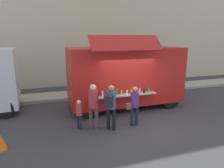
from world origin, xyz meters
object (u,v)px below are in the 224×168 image
trash_bin (170,81)px  customer_mid_with_backpack (111,103)px  child_near_queue (79,112)px  traffic_cone_orange (0,141)px  customer_rear_waiting (93,103)px  customer_front_ordering (134,103)px  food_truck_main (125,75)px

trash_bin → customer_mid_with_backpack: 7.42m
customer_mid_with_backpack → child_near_queue: (-1.11, 0.44, -0.37)m
trash_bin → customer_mid_with_backpack: (-5.73, -4.67, 0.54)m
traffic_cone_orange → child_near_queue: size_ratio=0.48×
traffic_cone_orange → customer_rear_waiting: (3.09, 0.55, 0.77)m
customer_mid_with_backpack → customer_rear_waiting: 0.66m
customer_rear_waiting → child_near_queue: (-0.52, 0.12, -0.35)m
customer_front_ordering → child_near_queue: customer_front_ordering is taller
food_truck_main → traffic_cone_orange: 5.94m
traffic_cone_orange → customer_front_ordering: customer_front_ordering is taller
customer_front_ordering → customer_mid_with_backpack: bearing=94.0°
customer_mid_with_backpack → customer_rear_waiting: bearing=98.7°
customer_mid_with_backpack → child_near_queue: customer_mid_with_backpack is taller
food_truck_main → traffic_cone_orange: bearing=-153.7°
traffic_cone_orange → child_near_queue: 2.69m
traffic_cone_orange → trash_bin: (9.41, 4.91, 0.24)m
customer_mid_with_backpack → customer_rear_waiting: size_ratio=0.99×
customer_mid_with_backpack → food_truck_main: bearing=4.7°
traffic_cone_orange → customer_rear_waiting: bearing=10.0°
traffic_cone_orange → food_truck_main: bearing=26.5°
customer_front_ordering → child_near_queue: 2.14m
customer_rear_waiting → customer_mid_with_backpack: bearing=-86.5°
food_truck_main → child_near_queue: size_ratio=4.73×
trash_bin → child_near_queue: (-6.84, -4.23, 0.17)m
trash_bin → child_near_queue: 8.05m
food_truck_main → customer_front_ordering: bearing=-103.0°
customer_mid_with_backpack → customer_rear_waiting: (-0.58, 0.32, -0.02)m
customer_front_ordering → customer_rear_waiting: bearing=80.7°
trash_bin → customer_rear_waiting: bearing=-145.4°
food_truck_main → customer_front_ordering: food_truck_main is taller
customer_mid_with_backpack → child_near_queue: bearing=105.6°
customer_rear_waiting → customer_front_ordering: bearing=-66.1°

